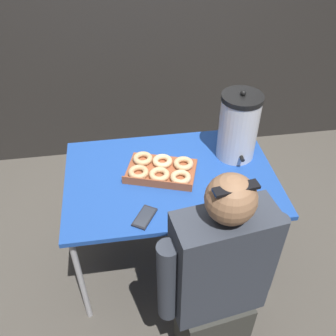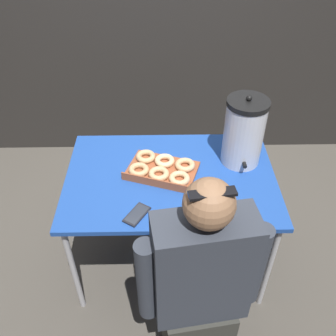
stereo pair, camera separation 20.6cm
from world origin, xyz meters
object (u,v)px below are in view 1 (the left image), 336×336
(cell_phone, at_px, (145,217))
(coffee_urn, at_px, (238,126))
(donut_box, at_px, (161,169))
(person_seated, at_px, (218,285))

(cell_phone, bearing_deg, coffee_urn, 68.31)
(donut_box, xyz_separation_m, coffee_urn, (0.46, 0.10, 0.18))
(coffee_urn, height_order, cell_phone, coffee_urn)
(coffee_urn, xyz_separation_m, person_seated, (-0.29, -0.77, -0.34))
(person_seated, bearing_deg, coffee_urn, -118.93)
(person_seated, bearing_deg, donut_box, -84.10)
(donut_box, bearing_deg, cell_phone, -92.60)
(cell_phone, distance_m, person_seated, 0.48)
(donut_box, distance_m, cell_phone, 0.35)
(coffee_urn, xyz_separation_m, cell_phone, (-0.59, -0.43, -0.20))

